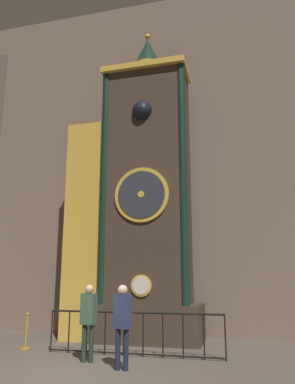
{
  "coord_description": "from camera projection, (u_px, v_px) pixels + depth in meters",
  "views": [
    {
      "loc": [
        3.45,
        -7.2,
        1.89
      ],
      "look_at": [
        0.46,
        4.34,
        4.61
      ],
      "focal_mm": 35.0,
      "sensor_mm": 36.0,
      "label": 1
    }
  ],
  "objects": [
    {
      "name": "railing_fence",
      "position": [
        133.0,
        331.0,
        9.3
      ],
      "size": [
        4.53,
        0.05,
        1.05
      ],
      "color": "black",
      "rests_on": "ground_plane"
    },
    {
      "name": "clock_tower",
      "position": [
        134.0,
        201.0,
        12.25
      ],
      "size": [
        4.32,
        1.79,
        10.48
      ],
      "color": "#423328",
      "rests_on": "ground_plane"
    },
    {
      "name": "visitor_near",
      "position": [
        89.0,
        315.0,
        8.74
      ],
      "size": [
        0.36,
        0.26,
        1.72
      ],
      "rotation": [
        0.0,
        0.0,
        -0.12
      ],
      "color": "#213427",
      "rests_on": "ground_plane"
    },
    {
      "name": "stanchion_post",
      "position": [
        26.0,
        337.0,
        10.14
      ],
      "size": [
        0.28,
        0.28,
        0.95
      ],
      "color": "#B28E33",
      "rests_on": "ground_plane"
    },
    {
      "name": "visitor_far",
      "position": [
        122.0,
        318.0,
        8.0
      ],
      "size": [
        0.39,
        0.32,
        1.73
      ],
      "rotation": [
        0.0,
        0.0,
        -0.32
      ],
      "color": "#1B213A",
      "rests_on": "ground_plane"
    },
    {
      "name": "ground_plane",
      "position": [
        68.0,
        378.0,
        7.21
      ],
      "size": [
        28.0,
        28.0,
        0.0
      ],
      "primitive_type": "plane",
      "color": "brown"
    },
    {
      "name": "cathedral_back_wall",
      "position": [
        142.0,
        155.0,
        13.93
      ],
      "size": [
        24.0,
        0.32,
        12.72
      ],
      "color": "#7A6656",
      "rests_on": "ground_plane"
    }
  ]
}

